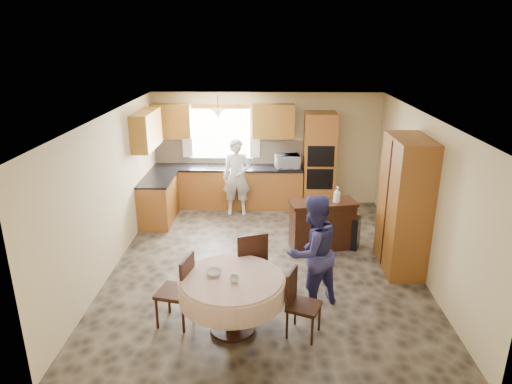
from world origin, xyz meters
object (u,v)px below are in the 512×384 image
(cupboard, at_px, (405,205))
(dining_table, at_px, (232,289))
(sideboard, at_px, (322,226))
(chair_left, at_px, (180,287))
(chair_right, at_px, (299,300))
(chair_back, at_px, (250,262))
(person_sink, at_px, (237,177))
(oven_tower, at_px, (319,161))
(person_dining, at_px, (312,252))

(cupboard, distance_m, dining_table, 3.22)
(sideboard, distance_m, chair_left, 3.17)
(sideboard, height_order, chair_right, chair_right)
(chair_back, height_order, person_sink, person_sink)
(oven_tower, bearing_deg, cupboard, -68.82)
(oven_tower, distance_m, sideboard, 2.17)
(person_sink, bearing_deg, oven_tower, 9.60)
(cupboard, relative_size, chair_right, 2.47)
(cupboard, relative_size, person_dining, 1.33)
(chair_left, bearing_deg, cupboard, 129.88)
(cupboard, bearing_deg, sideboard, 150.04)
(dining_table, bearing_deg, sideboard, 60.07)
(chair_left, distance_m, chair_back, 1.10)
(person_dining, bearing_deg, cupboard, -176.55)
(dining_table, xyz_separation_m, chair_left, (-0.69, 0.12, -0.05))
(person_dining, bearing_deg, chair_back, -41.45)
(cupboard, relative_size, chair_back, 2.05)
(chair_back, relative_size, person_sink, 0.65)
(cupboard, distance_m, chair_right, 2.63)
(person_sink, bearing_deg, chair_right, -80.02)
(chair_left, xyz_separation_m, person_dining, (1.76, 0.51, 0.28))
(dining_table, xyz_separation_m, person_sink, (-0.20, 4.11, 0.22))
(sideboard, bearing_deg, chair_right, -113.89)
(chair_back, distance_m, person_sink, 3.39)
(chair_right, relative_size, person_dining, 0.54)
(chair_back, bearing_deg, chair_right, 108.47)
(person_sink, distance_m, person_dining, 3.71)
(cupboard, height_order, chair_left, cupboard)
(dining_table, relative_size, chair_left, 1.36)
(sideboard, bearing_deg, person_sink, 123.89)
(oven_tower, height_order, person_sink, oven_tower)
(chair_back, height_order, person_dining, person_dining)
(person_sink, bearing_deg, chair_back, -87.24)
(sideboard, distance_m, dining_table, 2.87)
(cupboard, relative_size, person_sink, 1.34)
(sideboard, distance_m, person_dining, 1.93)
(cupboard, distance_m, chair_back, 2.68)
(person_sink, bearing_deg, chair_left, -101.08)
(dining_table, distance_m, chair_left, 0.70)
(sideboard, relative_size, chair_right, 1.31)
(chair_back, bearing_deg, sideboard, -145.30)
(oven_tower, bearing_deg, person_dining, -97.18)
(cupboard, bearing_deg, chair_right, -134.19)
(person_sink, bearing_deg, dining_table, -91.34)
(oven_tower, height_order, person_dining, oven_tower)
(person_sink, bearing_deg, person_dining, -74.09)
(cupboard, bearing_deg, chair_back, -157.14)
(sideboard, bearing_deg, chair_back, -136.41)
(chair_left, bearing_deg, dining_table, 93.44)
(cupboard, distance_m, person_dining, 1.96)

